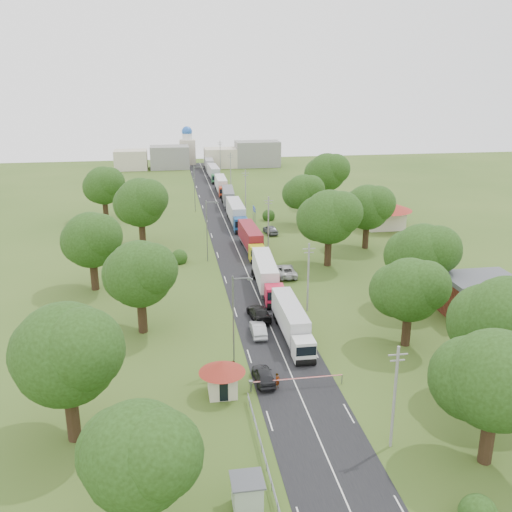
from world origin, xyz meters
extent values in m
plane|color=#35511B|center=(0.00, 0.00, 0.00)|extent=(260.00, 260.00, 0.00)
cube|color=black|center=(0.00, 20.00, 0.00)|extent=(8.00, 200.00, 0.04)
cylinder|color=slate|center=(-4.50, -25.00, 0.55)|extent=(0.20, 0.20, 1.10)
cube|color=slate|center=(-4.50, -25.00, 1.05)|extent=(0.35, 0.35, 0.25)
cylinder|color=red|center=(0.00, -25.00, 1.00)|extent=(9.00, 0.12, 0.12)
cylinder|color=slate|center=(4.50, -25.00, 0.50)|extent=(0.10, 0.10, 1.00)
cube|color=beige|center=(-7.20, -25.00, 1.20)|extent=(2.60, 2.60, 2.40)
cone|color=maroon|center=(-7.20, -25.00, 2.90)|extent=(4.40, 4.40, 1.10)
cube|color=black|center=(-5.89, -25.00, 1.40)|extent=(0.02, 1.20, 0.90)
cube|color=black|center=(-7.20, -26.31, 1.00)|extent=(0.80, 0.02, 1.90)
cube|color=#99A593|center=(-7.00, -40.00, 1.15)|extent=(2.00, 2.00, 2.30)
cube|color=#47494F|center=(-7.00, -40.00, 2.35)|extent=(2.30, 2.30, 0.12)
cube|color=black|center=(-5.99, -40.00, 1.30)|extent=(0.02, 1.00, 0.80)
cylinder|color=slate|center=(5.20, 33.80, 2.00)|extent=(0.12, 0.12, 4.00)
cylinder|color=slate|center=(5.20, 36.20, 2.00)|extent=(0.12, 0.12, 4.00)
cube|color=navy|center=(5.20, 35.00, 3.60)|extent=(0.06, 3.00, 1.00)
cube|color=silver|center=(5.20, 35.00, 3.60)|extent=(0.07, 3.10, 0.06)
cylinder|color=gray|center=(5.50, -35.00, 4.50)|extent=(0.24, 0.24, 9.00)
cube|color=gray|center=(5.50, -35.00, 8.30)|extent=(1.60, 0.10, 0.10)
cube|color=gray|center=(5.50, -35.00, 7.80)|extent=(1.20, 0.10, 0.10)
cylinder|color=gray|center=(5.50, -7.00, 4.50)|extent=(0.24, 0.24, 9.00)
cube|color=gray|center=(5.50, -7.00, 8.30)|extent=(1.60, 0.10, 0.10)
cube|color=gray|center=(5.50, -7.00, 7.80)|extent=(1.20, 0.10, 0.10)
cylinder|color=gray|center=(5.50, 21.00, 4.50)|extent=(0.24, 0.24, 9.00)
cube|color=gray|center=(5.50, 21.00, 8.30)|extent=(1.60, 0.10, 0.10)
cube|color=gray|center=(5.50, 21.00, 7.80)|extent=(1.20, 0.10, 0.10)
cylinder|color=gray|center=(5.50, 49.00, 4.50)|extent=(0.24, 0.24, 9.00)
cube|color=gray|center=(5.50, 49.00, 8.30)|extent=(1.60, 0.10, 0.10)
cube|color=gray|center=(5.50, 49.00, 7.80)|extent=(1.20, 0.10, 0.10)
cylinder|color=gray|center=(5.50, 77.00, 4.50)|extent=(0.24, 0.24, 9.00)
cube|color=gray|center=(5.50, 77.00, 8.30)|extent=(1.60, 0.10, 0.10)
cube|color=gray|center=(5.50, 77.00, 7.80)|extent=(1.20, 0.10, 0.10)
cylinder|color=gray|center=(5.50, 105.00, 4.50)|extent=(0.24, 0.24, 9.00)
cube|color=gray|center=(5.50, 105.00, 8.30)|extent=(1.60, 0.10, 0.10)
cube|color=gray|center=(5.50, 105.00, 7.80)|extent=(1.20, 0.10, 0.10)
cylinder|color=slate|center=(-5.50, -20.00, 5.00)|extent=(0.16, 0.16, 10.00)
cube|color=slate|center=(-4.60, -20.00, 9.70)|extent=(1.80, 0.10, 0.10)
cube|color=slate|center=(-3.80, -20.00, 9.55)|extent=(0.50, 0.22, 0.15)
cylinder|color=slate|center=(-5.50, 15.00, 5.00)|extent=(0.16, 0.16, 10.00)
cube|color=slate|center=(-4.60, 15.00, 9.70)|extent=(1.80, 0.10, 0.10)
cube|color=slate|center=(-3.80, 15.00, 9.55)|extent=(0.50, 0.22, 0.15)
cylinder|color=slate|center=(-5.50, 50.00, 5.00)|extent=(0.16, 0.16, 10.00)
cube|color=slate|center=(-4.60, 50.00, 9.70)|extent=(1.80, 0.10, 0.10)
cube|color=slate|center=(-3.80, 50.00, 9.55)|extent=(0.50, 0.22, 0.15)
cylinder|color=#382616|center=(12.00, -38.00, 2.10)|extent=(1.08, 1.08, 4.20)
sphere|color=#1C320D|center=(12.00, -38.00, 7.22)|extent=(7.70, 7.70, 7.70)
sphere|color=#1C320D|center=(10.90, -36.62, 6.67)|extent=(6.60, 6.60, 6.60)
cylinder|color=#382616|center=(18.00, -30.00, 2.27)|extent=(1.12, 1.12, 4.55)
sphere|color=#1C320D|center=(18.00, -30.00, 7.85)|extent=(8.40, 8.40, 8.40)
sphere|color=#1C320D|center=(16.80, -28.50, 7.25)|extent=(7.20, 7.20, 7.20)
cylinder|color=#382616|center=(14.00, -18.00, 1.92)|extent=(1.04, 1.04, 3.85)
sphere|color=#1C320D|center=(14.00, -18.00, 6.60)|extent=(7.00, 7.00, 7.00)
sphere|color=#1C320D|center=(15.25, -19.00, 7.35)|extent=(5.50, 5.50, 5.50)
sphere|color=#1C320D|center=(13.00, -16.75, 6.10)|extent=(6.00, 6.00, 6.00)
cylinder|color=#382616|center=(20.00, -8.00, 2.10)|extent=(1.08, 1.08, 4.20)
sphere|color=#1C320D|center=(20.00, -8.00, 7.22)|extent=(7.70, 7.70, 7.70)
sphere|color=#1C320D|center=(21.38, -9.10, 8.05)|extent=(6.05, 6.05, 6.05)
sphere|color=#1C320D|center=(18.90, -6.62, 6.67)|extent=(6.60, 6.60, 6.60)
cylinder|color=#382616|center=(13.00, 10.00, 2.27)|extent=(1.12, 1.12, 4.55)
sphere|color=#1C320D|center=(13.00, 10.00, 7.85)|extent=(8.40, 8.40, 8.40)
sphere|color=#1C320D|center=(14.50, 8.80, 8.75)|extent=(6.60, 6.60, 6.60)
sphere|color=#1C320D|center=(11.80, 11.50, 7.25)|extent=(7.20, 7.20, 7.20)
cylinder|color=#382616|center=(22.00, 18.00, 2.10)|extent=(1.08, 1.08, 4.20)
sphere|color=#1C320D|center=(22.00, 18.00, 7.22)|extent=(7.70, 7.70, 7.70)
sphere|color=#1C320D|center=(23.38, 16.90, 8.05)|extent=(6.05, 6.05, 6.05)
sphere|color=#1C320D|center=(20.90, 19.38, 6.67)|extent=(6.60, 6.60, 6.60)
cylinder|color=#382616|center=(15.00, 35.00, 1.92)|extent=(1.04, 1.04, 3.85)
sphere|color=#1C320D|center=(15.00, 35.00, 6.60)|extent=(7.00, 7.00, 7.00)
sphere|color=#1C320D|center=(16.25, 34.00, 7.35)|extent=(5.50, 5.50, 5.50)
sphere|color=#1C320D|center=(14.00, 36.25, 6.10)|extent=(6.00, 6.00, 6.00)
cylinder|color=#382616|center=(24.00, 50.00, 2.27)|extent=(1.12, 1.12, 4.55)
sphere|color=#1C320D|center=(24.00, 50.00, 7.85)|extent=(8.40, 8.40, 8.40)
sphere|color=#1C320D|center=(25.50, 48.80, 8.75)|extent=(6.60, 6.60, 6.60)
sphere|color=#1C320D|center=(22.80, 51.50, 7.25)|extent=(7.20, 7.20, 7.20)
sphere|color=#1C320D|center=(-14.00, -42.00, 6.60)|extent=(7.00, 7.00, 7.00)
sphere|color=#1C320D|center=(-12.75, -43.00, 7.35)|extent=(5.50, 5.50, 5.50)
sphere|color=#1C320D|center=(-15.00, -40.75, 6.10)|extent=(6.00, 6.00, 6.00)
cylinder|color=#382616|center=(-20.00, -30.00, 2.27)|extent=(1.12, 1.12, 4.55)
sphere|color=#1C320D|center=(-20.00, -30.00, 7.85)|extent=(8.40, 8.40, 8.40)
sphere|color=#1C320D|center=(-18.50, -31.20, 8.75)|extent=(6.60, 6.60, 6.60)
sphere|color=#1C320D|center=(-21.20, -28.50, 7.25)|extent=(7.20, 7.20, 7.20)
cylinder|color=#382616|center=(-15.00, -10.00, 2.10)|extent=(1.08, 1.08, 4.20)
sphere|color=#1C320D|center=(-15.00, -10.00, 7.22)|extent=(7.70, 7.70, 7.70)
sphere|color=#1C320D|center=(-13.62, -11.10, 8.05)|extent=(6.05, 6.05, 6.05)
sphere|color=#1C320D|center=(-16.10, -8.62, 6.67)|extent=(6.60, 6.60, 6.60)
cylinder|color=#382616|center=(-22.00, 5.00, 2.10)|extent=(1.08, 1.08, 4.20)
sphere|color=#1C320D|center=(-22.00, 5.00, 7.22)|extent=(7.70, 7.70, 7.70)
sphere|color=#1C320D|center=(-20.62, 3.90, 8.05)|extent=(6.05, 6.05, 6.05)
sphere|color=#1C320D|center=(-23.10, 6.38, 6.67)|extent=(6.60, 6.60, 6.60)
cylinder|color=#382616|center=(-16.00, 25.00, 2.27)|extent=(1.12, 1.12, 4.55)
sphere|color=#1C320D|center=(-16.00, 25.00, 7.85)|extent=(8.40, 8.40, 8.40)
sphere|color=#1C320D|center=(-14.50, 23.80, 8.75)|extent=(6.60, 6.60, 6.60)
sphere|color=#1C320D|center=(-17.20, 26.50, 7.25)|extent=(7.20, 7.20, 7.20)
cylinder|color=#382616|center=(-24.00, 45.00, 2.10)|extent=(1.08, 1.08, 4.20)
sphere|color=#1C320D|center=(-24.00, 45.00, 7.22)|extent=(7.70, 7.70, 7.70)
sphere|color=#1C320D|center=(-22.62, 43.90, 8.05)|extent=(6.05, 6.05, 6.05)
sphere|color=#1C320D|center=(-25.10, 46.38, 6.67)|extent=(6.60, 6.60, 6.60)
cube|color=maroon|center=(26.00, -12.00, 2.30)|extent=(8.00, 6.00, 4.60)
cube|color=#47494F|center=(26.00, -12.00, 4.90)|extent=(8.60, 6.60, 0.60)
cube|color=beige|center=(30.00, 30.00, 2.00)|extent=(7.00, 5.00, 4.00)
cone|color=maroon|center=(30.00, 30.00, 4.90)|extent=(10.08, 10.08, 1.80)
cube|color=gray|center=(-10.00, 110.00, 3.50)|extent=(12.00, 8.00, 7.00)
cube|color=beige|center=(6.00, 110.00, 3.00)|extent=(10.00, 8.00, 6.00)
cube|color=gray|center=(18.00, 110.00, 4.00)|extent=(14.00, 8.00, 8.00)
cube|color=beige|center=(-22.00, 110.00, 3.00)|extent=(10.00, 8.00, 6.00)
cube|color=beige|center=(-4.00, 118.00, 4.00)|extent=(5.00, 5.00, 8.00)
cylinder|color=silver|center=(-4.00, 118.00, 9.00)|extent=(3.20, 3.20, 2.00)
sphere|color=#2659B2|center=(-4.00, 118.00, 10.60)|extent=(3.40, 3.40, 3.40)
cube|color=white|center=(1.86, -19.99, 1.43)|extent=(2.23, 2.23, 2.31)
cube|color=black|center=(1.86, -21.11, 1.76)|extent=(2.13, 0.03, 1.02)
cube|color=slate|center=(1.86, -21.05, 0.51)|extent=(2.04, 0.26, 0.32)
cube|color=slate|center=(1.86, -13.51, 0.69)|extent=(2.16, 10.65, 0.28)
cube|color=silver|center=(1.86, -13.23, 2.36)|extent=(2.35, 10.93, 2.78)
cylinder|color=black|center=(1.86, -20.82, 0.46)|extent=(2.17, 0.93, 0.93)
cylinder|color=black|center=(1.86, -19.16, 0.46)|extent=(2.17, 0.93, 0.93)
cylinder|color=black|center=(1.86, -10.27, 0.46)|extent=(2.17, 0.93, 0.93)
cylinder|color=black|center=(1.86, -8.88, 0.46)|extent=(2.17, 0.93, 0.93)
cube|color=red|center=(1.65, -4.92, 1.55)|extent=(2.54, 2.54, 2.51)
cube|color=black|center=(1.65, -6.14, 1.90)|extent=(2.30, 0.15, 1.10)
cube|color=slate|center=(1.65, -6.08, 0.55)|extent=(2.22, 0.38, 0.35)
cube|color=slate|center=(1.65, 2.09, 0.75)|extent=(2.97, 11.64, 0.30)
cube|color=silver|center=(1.65, 2.40, 2.56)|extent=(3.18, 11.95, 3.01)
cylinder|color=black|center=(1.65, -5.82, 0.50)|extent=(2.36, 1.00, 1.00)
cylinder|color=black|center=(1.65, -4.02, 0.50)|extent=(2.36, 1.00, 1.00)
cylinder|color=black|center=(1.65, 5.60, 0.50)|extent=(2.36, 1.00, 1.00)
cylinder|color=black|center=(1.65, 7.11, 0.50)|extent=(2.36, 1.00, 1.00)
cube|color=gold|center=(2.26, 13.37, 1.51)|extent=(2.41, 2.41, 2.44)
cube|color=black|center=(2.26, 12.19, 1.85)|extent=(2.24, 0.08, 1.07)
cube|color=slate|center=(2.26, 12.25, 0.54)|extent=(2.15, 0.31, 0.34)
cube|color=slate|center=(2.26, 20.20, 0.73)|extent=(2.56, 11.28, 0.29)
cube|color=maroon|center=(2.26, 20.50, 2.49)|extent=(2.76, 11.58, 2.93)
cylinder|color=black|center=(2.26, 12.49, 0.49)|extent=(2.29, 0.98, 0.98)
cylinder|color=black|center=(2.26, 14.25, 0.49)|extent=(2.29, 0.98, 0.98)
cylinder|color=black|center=(2.26, 23.62, 0.49)|extent=(2.29, 0.98, 0.98)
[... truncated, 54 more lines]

